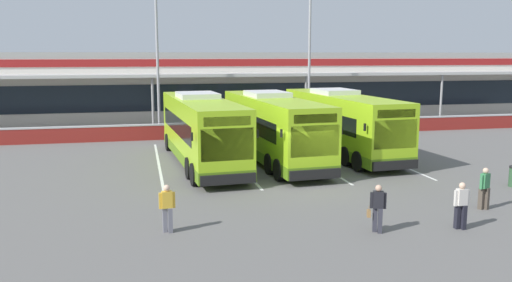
% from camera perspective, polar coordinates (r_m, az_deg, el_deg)
% --- Properties ---
extents(ground_plane, '(200.00, 200.00, 0.00)m').
position_cam_1_polar(ground_plane, '(23.99, 5.35, -4.78)').
color(ground_plane, '#605E5B').
extents(terminal_building, '(70.00, 13.00, 6.00)m').
position_cam_1_polar(terminal_building, '(49.64, -4.17, 6.08)').
color(terminal_building, beige).
rests_on(terminal_building, ground).
extents(red_barrier_wall, '(60.00, 0.40, 1.10)m').
position_cam_1_polar(red_barrier_wall, '(37.70, -1.38, 1.30)').
color(red_barrier_wall, maroon).
rests_on(red_barrier_wall, ground).
extents(coach_bus_leftmost, '(3.61, 12.30, 3.78)m').
position_cam_1_polar(coach_bus_leftmost, '(28.29, -5.94, 1.07)').
color(coach_bus_leftmost, '#9ED11E').
rests_on(coach_bus_leftmost, ground).
extents(coach_bus_left_centre, '(3.61, 12.30, 3.78)m').
position_cam_1_polar(coach_bus_left_centre, '(29.09, 1.79, 1.34)').
color(coach_bus_left_centre, '#9ED11E').
rests_on(coach_bus_left_centre, ground).
extents(coach_bus_centre, '(3.61, 12.30, 3.78)m').
position_cam_1_polar(coach_bus_centre, '(31.43, 9.16, 1.83)').
color(coach_bus_centre, '#9ED11E').
rests_on(coach_bus_centre, ground).
extents(bay_stripe_far_west, '(0.14, 13.00, 0.01)m').
position_cam_1_polar(bay_stripe_far_west, '(28.74, -10.47, -2.52)').
color(bay_stripe_far_west, silver).
rests_on(bay_stripe_far_west, ground).
extents(bay_stripe_west, '(0.14, 13.00, 0.01)m').
position_cam_1_polar(bay_stripe_west, '(29.18, -2.20, -2.19)').
color(bay_stripe_west, silver).
rests_on(bay_stripe_west, ground).
extents(bay_stripe_mid_west, '(0.14, 13.00, 0.01)m').
position_cam_1_polar(bay_stripe_mid_west, '(30.19, 5.67, -1.83)').
color(bay_stripe_mid_west, silver).
rests_on(bay_stripe_mid_west, ground).
extents(bay_stripe_centre, '(0.14, 13.00, 0.01)m').
position_cam_1_polar(bay_stripe_centre, '(31.74, 12.90, -1.48)').
color(bay_stripe_centre, silver).
rests_on(bay_stripe_centre, ground).
extents(pedestrian_with_handbag, '(0.64, 0.47, 1.62)m').
position_cam_1_polar(pedestrian_with_handbag, '(17.97, 13.00, -7.00)').
color(pedestrian_with_handbag, '#33333D').
rests_on(pedestrian_with_handbag, ground).
extents(pedestrian_in_dark_coat, '(0.54, 0.30, 1.62)m').
position_cam_1_polar(pedestrian_in_dark_coat, '(17.76, -9.59, -7.03)').
color(pedestrian_in_dark_coat, slate).
rests_on(pedestrian_in_dark_coat, ground).
extents(pedestrian_child, '(0.53, 0.33, 1.62)m').
position_cam_1_polar(pedestrian_child, '(21.84, 23.51, -4.59)').
color(pedestrian_child, '#4C4238').
rests_on(pedestrian_child, ground).
extents(pedestrian_near_bin, '(0.53, 0.30, 1.62)m').
position_cam_1_polar(pedestrian_near_bin, '(19.12, 21.33, -6.37)').
color(pedestrian_near_bin, black).
rests_on(pedestrian_near_bin, ground).
extents(lamp_post_west, '(3.24, 0.28, 11.00)m').
position_cam_1_polar(lamp_post_west, '(39.07, -10.65, 9.86)').
color(lamp_post_west, '#9E9EA3').
rests_on(lamp_post_west, ground).
extents(lamp_post_centre, '(3.24, 0.28, 11.00)m').
position_cam_1_polar(lamp_post_centre, '(41.53, 5.82, 9.94)').
color(lamp_post_centre, '#9E9EA3').
rests_on(lamp_post_centre, ground).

